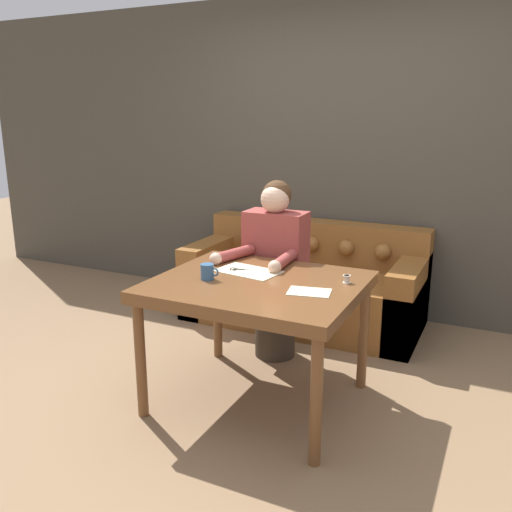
{
  "coord_description": "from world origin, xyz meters",
  "views": [
    {
      "loc": [
        1.28,
        -2.64,
        1.67
      ],
      "look_at": [
        -0.06,
        0.13,
        0.85
      ],
      "focal_mm": 38.0,
      "sensor_mm": 36.0,
      "label": 1
    }
  ],
  "objects_px": {
    "scissors": "(241,270)",
    "mug": "(208,272)",
    "dining_table": "(258,294)",
    "couch": "(304,286)",
    "thread_spool": "(347,279)",
    "person": "(275,271)"
  },
  "relations": [
    {
      "from": "scissors",
      "to": "thread_spool",
      "type": "height_order",
      "value": "thread_spool"
    },
    {
      "from": "couch",
      "to": "thread_spool",
      "type": "height_order",
      "value": "thread_spool"
    },
    {
      "from": "couch",
      "to": "thread_spool",
      "type": "xyz_separation_m",
      "value": [
        0.68,
        -1.17,
        0.48
      ]
    },
    {
      "from": "scissors",
      "to": "mug",
      "type": "bearing_deg",
      "value": -108.37
    },
    {
      "from": "couch",
      "to": "person",
      "type": "bearing_deg",
      "value": -85.7
    },
    {
      "from": "scissors",
      "to": "mug",
      "type": "distance_m",
      "value": 0.27
    },
    {
      "from": "dining_table",
      "to": "person",
      "type": "relative_size",
      "value": 0.93
    },
    {
      "from": "couch",
      "to": "scissors",
      "type": "distance_m",
      "value": 1.28
    },
    {
      "from": "dining_table",
      "to": "thread_spool",
      "type": "distance_m",
      "value": 0.51
    },
    {
      "from": "dining_table",
      "to": "scissors",
      "type": "height_order",
      "value": "scissors"
    },
    {
      "from": "couch",
      "to": "thread_spool",
      "type": "distance_m",
      "value": 1.44
    },
    {
      "from": "person",
      "to": "thread_spool",
      "type": "xyz_separation_m",
      "value": [
        0.63,
        -0.43,
        0.15
      ]
    },
    {
      "from": "person",
      "to": "scissors",
      "type": "xyz_separation_m",
      "value": [
        -0.02,
        -0.46,
        0.13
      ]
    },
    {
      "from": "couch",
      "to": "thread_spool",
      "type": "relative_size",
      "value": 41.79
    },
    {
      "from": "couch",
      "to": "scissors",
      "type": "relative_size",
      "value": 8.89
    },
    {
      "from": "mug",
      "to": "thread_spool",
      "type": "relative_size",
      "value": 2.51
    },
    {
      "from": "dining_table",
      "to": "scissors",
      "type": "xyz_separation_m",
      "value": [
        -0.18,
        0.15,
        0.08
      ]
    },
    {
      "from": "couch",
      "to": "person",
      "type": "xyz_separation_m",
      "value": [
        0.06,
        -0.74,
        0.33
      ]
    },
    {
      "from": "dining_table",
      "to": "thread_spool",
      "type": "relative_size",
      "value": 25.47
    },
    {
      "from": "couch",
      "to": "dining_table",
      "type": "bearing_deg",
      "value": -80.83
    },
    {
      "from": "couch",
      "to": "person",
      "type": "distance_m",
      "value": 0.81
    },
    {
      "from": "dining_table",
      "to": "scissors",
      "type": "bearing_deg",
      "value": 140.92
    }
  ]
}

